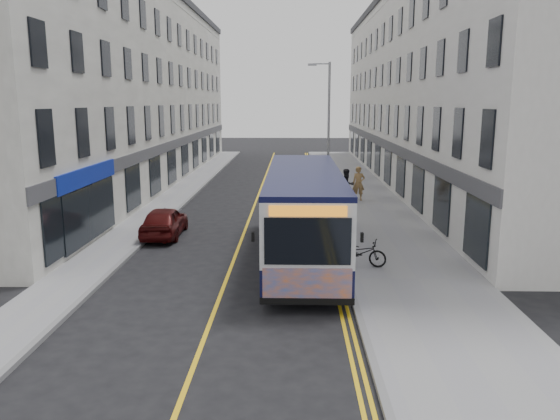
# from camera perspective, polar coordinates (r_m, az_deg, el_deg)

# --- Properties ---
(ground) EXTENTS (140.00, 140.00, 0.00)m
(ground) POSITION_cam_1_polar(r_m,az_deg,el_deg) (19.31, -5.23, -6.21)
(ground) COLOR black
(ground) RESTS_ON ground
(pavement_east) EXTENTS (4.50, 64.00, 0.12)m
(pavement_east) POSITION_cam_1_polar(r_m,az_deg,el_deg) (31.09, 8.88, 0.54)
(pavement_east) COLOR gray
(pavement_east) RESTS_ON ground
(pavement_west) EXTENTS (2.00, 64.00, 0.12)m
(pavement_west) POSITION_cam_1_polar(r_m,az_deg,el_deg) (31.65, -11.76, 0.63)
(pavement_west) COLOR gray
(pavement_west) RESTS_ON ground
(kerb_east) EXTENTS (0.18, 64.00, 0.13)m
(kerb_east) POSITION_cam_1_polar(r_m,az_deg,el_deg) (30.87, 4.73, 0.57)
(kerb_east) COLOR slate
(kerb_east) RESTS_ON ground
(kerb_west) EXTENTS (0.18, 64.00, 0.13)m
(kerb_west) POSITION_cam_1_polar(r_m,az_deg,el_deg) (31.44, -9.98, 0.63)
(kerb_west) COLOR slate
(kerb_west) RESTS_ON ground
(road_centre_line) EXTENTS (0.12, 64.00, 0.01)m
(road_centre_line) POSITION_cam_1_polar(r_m,az_deg,el_deg) (30.91, -2.69, 0.50)
(road_centre_line) COLOR yellow
(road_centre_line) RESTS_ON ground
(road_dbl_yellow_inner) EXTENTS (0.10, 64.00, 0.01)m
(road_dbl_yellow_inner) POSITION_cam_1_polar(r_m,az_deg,el_deg) (30.86, 3.90, 0.46)
(road_dbl_yellow_inner) COLOR yellow
(road_dbl_yellow_inner) RESTS_ON ground
(road_dbl_yellow_outer) EXTENTS (0.10, 64.00, 0.01)m
(road_dbl_yellow_outer) POSITION_cam_1_polar(r_m,az_deg,el_deg) (30.87, 4.27, 0.46)
(road_dbl_yellow_outer) COLOR yellow
(road_dbl_yellow_outer) RESTS_ON ground
(terrace_east) EXTENTS (6.00, 46.00, 13.00)m
(terrace_east) POSITION_cam_1_polar(r_m,az_deg,el_deg) (40.38, 15.07, 11.93)
(terrace_east) COLOR white
(terrace_east) RESTS_ON ground
(terrace_west) EXTENTS (6.00, 46.00, 13.00)m
(terrace_west) POSITION_cam_1_polar(r_m,az_deg,el_deg) (40.86, -14.82, 11.93)
(terrace_west) COLOR silver
(terrace_west) RESTS_ON ground
(streetlamp) EXTENTS (1.32, 0.18, 8.00)m
(streetlamp) POSITION_cam_1_polar(r_m,az_deg,el_deg) (32.38, 4.96, 8.77)
(streetlamp) COLOR gray
(streetlamp) RESTS_ON ground
(city_bus) EXTENTS (2.67, 11.43, 3.32)m
(city_bus) POSITION_cam_1_polar(r_m,az_deg,el_deg) (20.23, 2.49, -0.05)
(city_bus) COLOR black
(city_bus) RESTS_ON ground
(bicycle) EXTENTS (1.91, 1.21, 0.95)m
(bicycle) POSITION_cam_1_polar(r_m,az_deg,el_deg) (19.37, 8.45, -4.40)
(bicycle) COLOR black
(bicycle) RESTS_ON pavement_east
(pedestrian_near) EXTENTS (0.74, 0.51, 1.98)m
(pedestrian_near) POSITION_cam_1_polar(r_m,az_deg,el_deg) (31.97, 8.21, 2.76)
(pedestrian_near) COLOR olive
(pedestrian_near) RESTS_ON pavement_east
(pedestrian_far) EXTENTS (1.15, 1.06, 1.90)m
(pedestrian_far) POSITION_cam_1_polar(r_m,az_deg,el_deg) (31.33, 7.00, 2.55)
(pedestrian_far) COLOR black
(pedestrian_far) RESTS_ON pavement_east
(car_white) EXTENTS (2.02, 4.84, 1.56)m
(car_white) POSITION_cam_1_polar(r_m,az_deg,el_deg) (41.50, 2.66, 4.35)
(car_white) COLOR silver
(car_white) RESTS_ON ground
(car_maroon) EXTENTS (1.63, 3.91, 1.32)m
(car_maroon) POSITION_cam_1_polar(r_m,az_deg,el_deg) (24.22, -11.99, -1.18)
(car_maroon) COLOR #440B0B
(car_maroon) RESTS_ON ground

